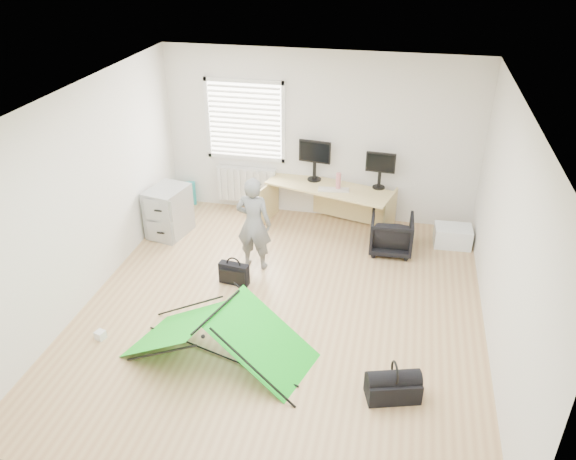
% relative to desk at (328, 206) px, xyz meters
% --- Properties ---
extents(ground, '(5.50, 5.50, 0.00)m').
position_rel_desk_xyz_m(ground, '(-0.23, -2.38, -0.34)').
color(ground, tan).
rests_on(ground, ground).
extents(back_wall, '(5.00, 0.02, 2.70)m').
position_rel_desk_xyz_m(back_wall, '(-0.23, 0.37, 1.01)').
color(back_wall, silver).
rests_on(back_wall, ground).
extents(window, '(1.20, 0.06, 1.20)m').
position_rel_desk_xyz_m(window, '(-1.43, 0.33, 1.21)').
color(window, silver).
rests_on(window, back_wall).
extents(radiator, '(1.00, 0.12, 0.60)m').
position_rel_desk_xyz_m(radiator, '(-1.43, 0.29, 0.11)').
color(radiator, silver).
rests_on(radiator, back_wall).
extents(desk, '(2.08, 1.12, 0.68)m').
position_rel_desk_xyz_m(desk, '(0.00, 0.00, 0.00)').
color(desk, '#D1B975').
rests_on(desk, ground).
extents(filing_cabinet, '(0.62, 0.75, 0.78)m').
position_rel_desk_xyz_m(filing_cabinet, '(-2.38, -0.81, 0.05)').
color(filing_cabinet, '#9DA0A2').
rests_on(filing_cabinet, ground).
extents(monitor_left, '(0.52, 0.17, 0.49)m').
position_rel_desk_xyz_m(monitor_left, '(-0.27, 0.22, 0.58)').
color(monitor_left, black).
rests_on(monitor_left, desk).
extents(monitor_right, '(0.46, 0.13, 0.43)m').
position_rel_desk_xyz_m(monitor_right, '(0.76, 0.13, 0.55)').
color(monitor_right, black).
rests_on(monitor_right, desk).
extents(keyboard, '(0.50, 0.22, 0.02)m').
position_rel_desk_xyz_m(keyboard, '(0.09, -0.11, 0.35)').
color(keyboard, beige).
rests_on(keyboard, desk).
extents(thermos, '(0.10, 0.10, 0.27)m').
position_rel_desk_xyz_m(thermos, '(0.15, -0.07, 0.47)').
color(thermos, '#C66E73').
rests_on(thermos, desk).
extents(office_chair, '(0.63, 0.65, 0.57)m').
position_rel_desk_xyz_m(office_chair, '(1.04, -0.61, -0.05)').
color(office_chair, black).
rests_on(office_chair, ground).
extents(person, '(0.52, 0.36, 1.37)m').
position_rel_desk_xyz_m(person, '(-0.83, -1.44, 0.35)').
color(person, slate).
rests_on(person, ground).
extents(kite, '(2.21, 1.44, 0.63)m').
position_rel_desk_xyz_m(kite, '(-0.73, -3.37, -0.02)').
color(kite, '#12C71F').
rests_on(kite, ground).
extents(storage_crate, '(0.56, 0.40, 0.30)m').
position_rel_desk_xyz_m(storage_crate, '(1.95, -0.24, -0.19)').
color(storage_crate, white).
rests_on(storage_crate, ground).
extents(tote_bag, '(0.36, 0.26, 0.39)m').
position_rel_desk_xyz_m(tote_bag, '(-2.52, 0.24, -0.14)').
color(tote_bag, teal).
rests_on(tote_bag, ground).
extents(laptop_bag, '(0.42, 0.18, 0.31)m').
position_rel_desk_xyz_m(laptop_bag, '(-0.99, -1.93, -0.18)').
color(laptop_bag, black).
rests_on(laptop_bag, ground).
extents(white_box, '(0.13, 0.13, 0.10)m').
position_rel_desk_xyz_m(white_box, '(-2.20, -3.38, -0.29)').
color(white_box, silver).
rests_on(white_box, ground).
extents(duffel_bag, '(0.61, 0.43, 0.24)m').
position_rel_desk_xyz_m(duffel_bag, '(1.22, -3.59, -0.22)').
color(duffel_bag, black).
rests_on(duffel_bag, ground).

